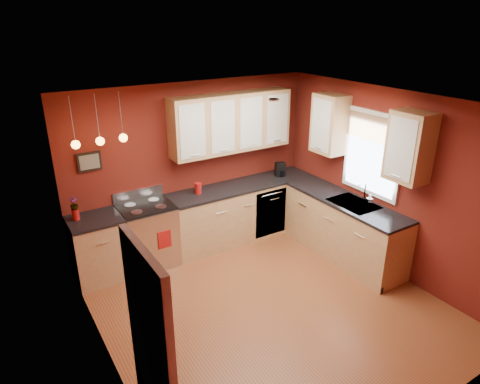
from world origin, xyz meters
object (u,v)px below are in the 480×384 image
soap_pump (369,200)px  red_canister (198,188)px  gas_range (148,235)px  sink (353,205)px  coffee_maker (280,170)px

soap_pump → red_canister: bearing=137.6°
red_canister → soap_pump: 2.55m
gas_range → soap_pump: size_ratio=6.51×
gas_range → sink: 3.05m
sink → coffee_maker: size_ratio=3.00×
gas_range → red_canister: 1.02m
gas_range → red_canister: bearing=2.7°
coffee_maker → soap_pump: size_ratio=1.37×
sink → red_canister: size_ratio=4.12×
coffee_maker → soap_pump: 1.70m
gas_range → red_canister: size_ratio=6.54×
sink → red_canister: bearing=138.7°
sink → soap_pump: (0.13, -0.17, 0.11)m
sink → soap_pump: sink is taller
coffee_maker → red_canister: bearing=-164.0°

